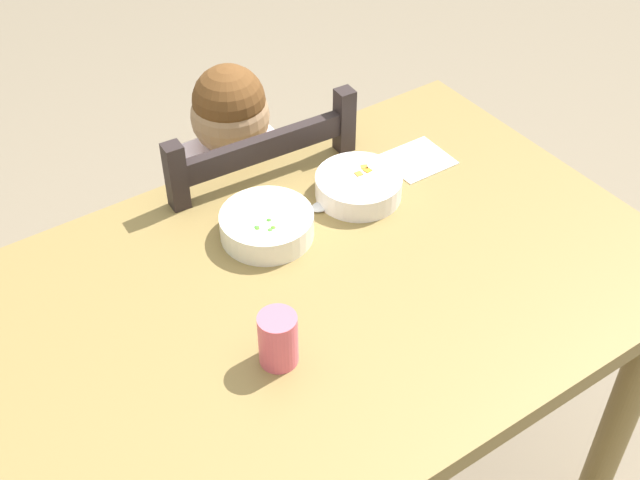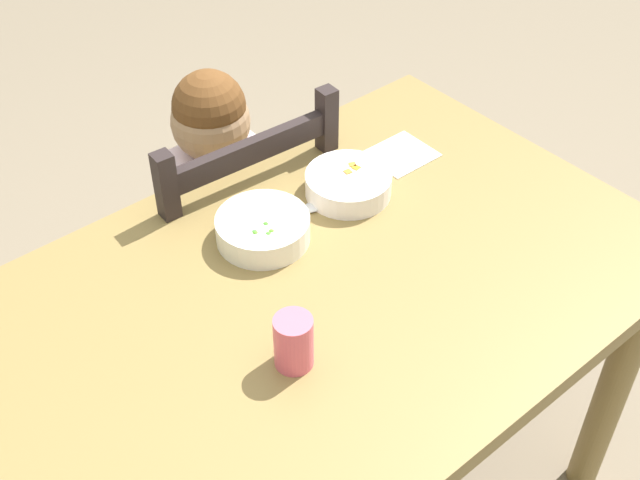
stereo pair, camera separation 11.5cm
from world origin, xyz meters
name	(u,v)px [view 2 (the right image)]	position (x,y,z in m)	size (l,w,h in m)	color
dining_table	(311,335)	(0.00, 0.00, 0.65)	(1.32, 0.83, 0.77)	olive
dining_chair	(229,261)	(0.13, 0.46, 0.44)	(0.45, 0.45, 0.91)	black
child_figure	(225,203)	(0.13, 0.46, 0.62)	(0.32, 0.31, 0.94)	silver
bowl_of_peas	(263,228)	(0.02, 0.16, 0.80)	(0.18, 0.18, 0.05)	white
bowl_of_carrots	(348,183)	(0.24, 0.16, 0.79)	(0.17, 0.17, 0.05)	white
spoon	(321,203)	(0.17, 0.17, 0.77)	(0.14, 0.03, 0.01)	silver
drinking_cup	(294,342)	(-0.12, -0.11, 0.82)	(0.06, 0.06, 0.10)	#E35A71
paper_napkin	(401,154)	(0.41, 0.19, 0.77)	(0.13, 0.12, 0.00)	white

